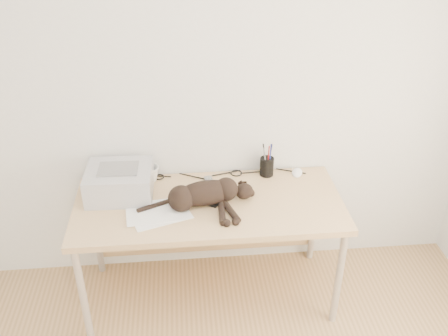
{
  "coord_description": "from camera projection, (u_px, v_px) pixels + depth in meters",
  "views": [
    {
      "loc": [
        -0.14,
        -1.05,
        2.44
      ],
      "look_at": [
        0.09,
        1.34,
        1.0
      ],
      "focal_mm": 40.0,
      "sensor_mm": 36.0,
      "label": 1
    }
  ],
  "objects": [
    {
      "name": "desk",
      "position": [
        208.0,
        212.0,
        3.11
      ],
      "size": [
        1.6,
        0.7,
        0.74
      ],
      "color": "tan",
      "rests_on": "floor"
    },
    {
      "name": "remote_grey",
      "position": [
        210.0,
        184.0,
        3.13
      ],
      "size": [
        0.07,
        0.17,
        0.02
      ],
      "primitive_type": "cube",
      "rotation": [
        0.0,
        0.0,
        0.15
      ],
      "color": "slate",
      "rests_on": "desk"
    },
    {
      "name": "cat",
      "position": [
        202.0,
        195.0,
        2.91
      ],
      "size": [
        0.71,
        0.33,
        0.16
      ],
      "rotation": [
        0.0,
        0.0,
        0.17
      ],
      "color": "black",
      "rests_on": "desk"
    },
    {
      "name": "papers",
      "position": [
        158.0,
        213.0,
        2.88
      ],
      "size": [
        0.4,
        0.33,
        0.01
      ],
      "color": "white",
      "rests_on": "desk"
    },
    {
      "name": "pen_cup",
      "position": [
        267.0,
        166.0,
        3.21
      ],
      "size": [
        0.09,
        0.09,
        0.23
      ],
      "color": "black",
      "rests_on": "desk"
    },
    {
      "name": "mouse",
      "position": [
        297.0,
        171.0,
        3.25
      ],
      "size": [
        0.1,
        0.13,
        0.04
      ],
      "primitive_type": "ellipsoid",
      "rotation": [
        0.0,
        0.0,
        -0.34
      ],
      "color": "white",
      "rests_on": "desk"
    },
    {
      "name": "remote_black",
      "position": [
        219.0,
        197.0,
        3.0
      ],
      "size": [
        0.15,
        0.2,
        0.02
      ],
      "primitive_type": "cube",
      "rotation": [
        0.0,
        0.0,
        -0.57
      ],
      "color": "black",
      "rests_on": "desk"
    },
    {
      "name": "printer",
      "position": [
        120.0,
        182.0,
        3.0
      ],
      "size": [
        0.4,
        0.34,
        0.19
      ],
      "color": "#B0B0B5",
      "rests_on": "desk"
    },
    {
      "name": "cable_tangle",
      "position": [
        206.0,
        175.0,
        3.23
      ],
      "size": [
        1.36,
        0.08,
        0.01
      ],
      "primitive_type": null,
      "color": "black",
      "rests_on": "desk"
    },
    {
      "name": "wall_back",
      "position": [
        203.0,
        92.0,
        2.99
      ],
      "size": [
        3.5,
        0.0,
        3.5
      ],
      "primitive_type": "plane",
      "rotation": [
        1.57,
        0.0,
        0.0
      ],
      "color": "white",
      "rests_on": "floor"
    },
    {
      "name": "mug",
      "position": [
        151.0,
        174.0,
        3.15
      ],
      "size": [
        0.15,
        0.15,
        0.1
      ],
      "primitive_type": "imported",
      "rotation": [
        0.0,
        0.0,
        0.98
      ],
      "color": "white",
      "rests_on": "desk"
    }
  ]
}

